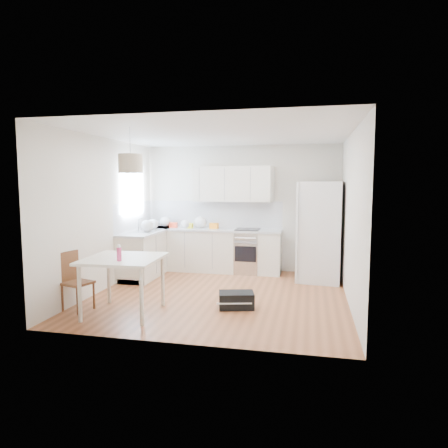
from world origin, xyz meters
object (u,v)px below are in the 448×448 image
object	(u,v)px
dining_table	(123,264)
gym_bag	(236,300)
refrigerator	(322,231)
dining_chair	(78,281)

from	to	relation	value
dining_table	gym_bag	bearing A→B (deg)	18.50
refrigerator	gym_bag	xyz separation A→B (m)	(-1.30, -2.10, -0.84)
refrigerator	gym_bag	size ratio (longest dim) A/B	3.67
dining_table	gym_bag	size ratio (longest dim) A/B	2.10
refrigerator	dining_chair	xyz separation A→B (m)	(-3.60, -2.70, -0.53)
dining_chair	dining_table	bearing A→B (deg)	15.89
gym_bag	refrigerator	bearing A→B (deg)	44.20
dining_chair	gym_bag	size ratio (longest dim) A/B	1.67
refrigerator	dining_table	xyz separation A→B (m)	(-2.86, -2.70, -0.23)
dining_table	dining_chair	size ratio (longest dim) A/B	1.26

